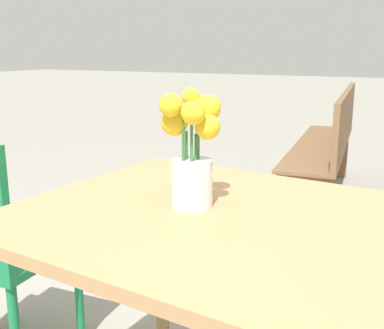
{
  "coord_description": "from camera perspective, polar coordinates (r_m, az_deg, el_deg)",
  "views": [
    {
      "loc": [
        0.46,
        -1.02,
        1.14
      ],
      "look_at": [
        -0.08,
        0.02,
        0.86
      ],
      "focal_mm": 45.0,
      "sensor_mm": 36.0,
      "label": 1
    }
  ],
  "objects": [
    {
      "name": "table_front",
      "position": [
        1.22,
        2.89,
        -10.19
      ],
      "size": [
        1.04,
        0.91,
        0.75
      ],
      "color": "tan",
      "rests_on": "ground_plane"
    },
    {
      "name": "flower_vase",
      "position": [
        1.2,
        -0.01,
        0.96
      ],
      "size": [
        0.15,
        0.15,
        0.3
      ],
      "color": "silver",
      "rests_on": "table_front"
    },
    {
      "name": "bench_middle",
      "position": [
        3.68,
        16.16,
        2.55
      ],
      "size": [
        0.58,
        1.85,
        0.85
      ],
      "color": "brown",
      "rests_on": "ground_plane"
    }
  ]
}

